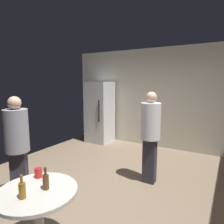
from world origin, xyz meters
The scene contains 9 objects.
ground_plane centered at (0.00, 0.00, -0.05)m, with size 5.20×5.20×0.10m, color #7A6651.
wall_back centered at (0.00, 2.63, 1.35)m, with size 5.32×0.06×2.70m, color beige.
refrigerator centered at (-1.72, 2.20, 0.90)m, with size 0.70×0.68×1.80m.
foreground_table centered at (0.06, -1.52, 0.63)m, with size 0.80×0.80×0.73m.
beer_bottle_amber centered at (0.07, -1.69, 0.82)m, with size 0.06×0.06×0.23m.
beer_bottle_brown centered at (0.13, -1.46, 0.82)m, with size 0.06×0.06×0.23m.
plastic_cup_red centered at (-0.14, -1.33, 0.79)m, with size 0.08×0.08×0.11m, color red.
person_in_white_shirt centered at (0.48, 0.56, 0.95)m, with size 0.35×0.35×1.63m.
person_in_gray_shirt centered at (-0.99, -1.01, 0.93)m, with size 0.48×0.48×1.60m.
Camera 1 is at (1.66, -2.75, 1.80)m, focal length 32.34 mm.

